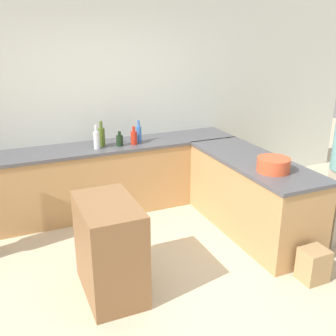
{
  "coord_description": "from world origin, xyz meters",
  "views": [
    {
      "loc": [
        -1.3,
        -2.9,
        2.29
      ],
      "look_at": [
        0.22,
        0.57,
        0.94
      ],
      "focal_mm": 42.0,
      "sensor_mm": 36.0,
      "label": 1
    }
  ],
  "objects_px": {
    "olive_oil_bottle": "(102,136)",
    "hot_sauce_bottle": "(134,137)",
    "island_table": "(110,248)",
    "vinegar_bottle_clear": "(97,139)",
    "paper_bag": "(313,265)",
    "water_bottle_blue": "(139,133)",
    "mixing_bowl": "(273,165)",
    "wine_bottle_dark": "(120,140)"
  },
  "relations": [
    {
      "from": "olive_oil_bottle",
      "to": "wine_bottle_dark",
      "type": "bearing_deg",
      "value": -21.84
    },
    {
      "from": "hot_sauce_bottle",
      "to": "paper_bag",
      "type": "bearing_deg",
      "value": -65.03
    },
    {
      "from": "wine_bottle_dark",
      "to": "vinegar_bottle_clear",
      "type": "xyz_separation_m",
      "value": [
        -0.29,
        -0.01,
        0.04
      ]
    },
    {
      "from": "wine_bottle_dark",
      "to": "olive_oil_bottle",
      "type": "xyz_separation_m",
      "value": [
        -0.21,
        0.08,
        0.05
      ]
    },
    {
      "from": "olive_oil_bottle",
      "to": "vinegar_bottle_clear",
      "type": "distance_m",
      "value": 0.13
    },
    {
      "from": "hot_sauce_bottle",
      "to": "olive_oil_bottle",
      "type": "distance_m",
      "value": 0.4
    },
    {
      "from": "paper_bag",
      "to": "water_bottle_blue",
      "type": "bearing_deg",
      "value": 112.2
    },
    {
      "from": "paper_bag",
      "to": "island_table",
      "type": "bearing_deg",
      "value": 161.37
    },
    {
      "from": "mixing_bowl",
      "to": "water_bottle_blue",
      "type": "bearing_deg",
      "value": 119.14
    },
    {
      "from": "vinegar_bottle_clear",
      "to": "hot_sauce_bottle",
      "type": "bearing_deg",
      "value": 0.1
    },
    {
      "from": "wine_bottle_dark",
      "to": "paper_bag",
      "type": "xyz_separation_m",
      "value": [
        1.21,
        -2.21,
        -0.8
      ]
    },
    {
      "from": "hot_sauce_bottle",
      "to": "paper_bag",
      "type": "height_order",
      "value": "hot_sauce_bottle"
    },
    {
      "from": "olive_oil_bottle",
      "to": "island_table",
      "type": "bearing_deg",
      "value": -103.21
    },
    {
      "from": "vinegar_bottle_clear",
      "to": "paper_bag",
      "type": "relative_size",
      "value": 0.91
    },
    {
      "from": "paper_bag",
      "to": "wine_bottle_dark",
      "type": "bearing_deg",
      "value": 118.65
    },
    {
      "from": "island_table",
      "to": "hot_sauce_bottle",
      "type": "relative_size",
      "value": 3.79
    },
    {
      "from": "mixing_bowl",
      "to": "olive_oil_bottle",
      "type": "bearing_deg",
      "value": 130.4
    },
    {
      "from": "vinegar_bottle_clear",
      "to": "water_bottle_blue",
      "type": "bearing_deg",
      "value": 7.95
    },
    {
      "from": "water_bottle_blue",
      "to": "vinegar_bottle_clear",
      "type": "xyz_separation_m",
      "value": [
        -0.57,
        -0.08,
        0.0
      ]
    },
    {
      "from": "vinegar_bottle_clear",
      "to": "wine_bottle_dark",
      "type": "bearing_deg",
      "value": 2.58
    },
    {
      "from": "island_table",
      "to": "water_bottle_blue",
      "type": "relative_size",
      "value": 3.09
    },
    {
      "from": "water_bottle_blue",
      "to": "olive_oil_bottle",
      "type": "distance_m",
      "value": 0.49
    },
    {
      "from": "olive_oil_bottle",
      "to": "hot_sauce_bottle",
      "type": "bearing_deg",
      "value": -13.69
    },
    {
      "from": "paper_bag",
      "to": "vinegar_bottle_clear",
      "type": "bearing_deg",
      "value": 124.36
    },
    {
      "from": "wine_bottle_dark",
      "to": "olive_oil_bottle",
      "type": "relative_size",
      "value": 0.59
    },
    {
      "from": "hot_sauce_bottle",
      "to": "mixing_bowl",
      "type": "bearing_deg",
      "value": -57.06
    },
    {
      "from": "hot_sauce_bottle",
      "to": "vinegar_bottle_clear",
      "type": "xyz_separation_m",
      "value": [
        -0.48,
        -0.0,
        0.03
      ]
    },
    {
      "from": "island_table",
      "to": "olive_oil_bottle",
      "type": "xyz_separation_m",
      "value": [
        0.39,
        1.68,
        0.58
      ]
    },
    {
      "from": "water_bottle_blue",
      "to": "paper_bag",
      "type": "distance_m",
      "value": 2.6
    },
    {
      "from": "water_bottle_blue",
      "to": "olive_oil_bottle",
      "type": "relative_size",
      "value": 0.9
    },
    {
      "from": "island_table",
      "to": "vinegar_bottle_clear",
      "type": "height_order",
      "value": "vinegar_bottle_clear"
    },
    {
      "from": "wine_bottle_dark",
      "to": "vinegar_bottle_clear",
      "type": "height_order",
      "value": "vinegar_bottle_clear"
    },
    {
      "from": "island_table",
      "to": "olive_oil_bottle",
      "type": "bearing_deg",
      "value": 76.79
    },
    {
      "from": "water_bottle_blue",
      "to": "paper_bag",
      "type": "height_order",
      "value": "water_bottle_blue"
    },
    {
      "from": "vinegar_bottle_clear",
      "to": "paper_bag",
      "type": "bearing_deg",
      "value": -55.64
    },
    {
      "from": "island_table",
      "to": "paper_bag",
      "type": "height_order",
      "value": "island_table"
    },
    {
      "from": "island_table",
      "to": "vinegar_bottle_clear",
      "type": "relative_size",
      "value": 2.98
    },
    {
      "from": "wine_bottle_dark",
      "to": "hot_sauce_bottle",
      "type": "height_order",
      "value": "hot_sauce_bottle"
    },
    {
      "from": "mixing_bowl",
      "to": "wine_bottle_dark",
      "type": "distance_m",
      "value": 1.94
    },
    {
      "from": "wine_bottle_dark",
      "to": "olive_oil_bottle",
      "type": "bearing_deg",
      "value": 158.16
    },
    {
      "from": "olive_oil_bottle",
      "to": "vinegar_bottle_clear",
      "type": "bearing_deg",
      "value": -132.38
    },
    {
      "from": "island_table",
      "to": "mixing_bowl",
      "type": "bearing_deg",
      "value": 1.96
    }
  ]
}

